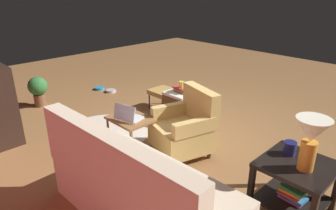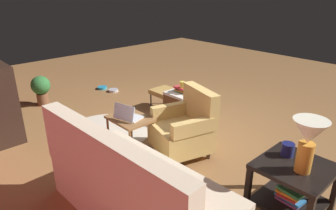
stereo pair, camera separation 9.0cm
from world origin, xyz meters
TOP-DOWN VIEW (x-y plane):
  - ground at (0.00, 0.00)m, footprint 12.00×12.00m
  - couch at (-0.98, 1.66)m, footprint 1.93×0.92m
  - armchair at (-0.45, 0.46)m, footprint 0.83×0.84m
  - side_table at (-1.94, 0.53)m, footprint 0.64×0.64m
  - table_lamp at (-2.02, 0.58)m, footprint 0.30×0.30m
  - small_vase at (-1.80, 0.43)m, footprint 0.12×0.12m
  - book_stack_shelf at (-1.94, 0.53)m, footprint 0.27×0.21m
  - laptop_desk at (0.09, 0.93)m, footprint 0.56×0.44m
  - laptop at (0.08, 0.98)m, footprint 0.37×0.32m
  - wicker_hamper at (0.32, -0.28)m, footprint 0.45×0.45m
  - book_stack_hamper at (0.32, -0.28)m, footprint 0.27×0.20m
  - yellow_mug at (0.29, -0.24)m, footprint 0.08×0.08m
  - ottoman at (0.86, -0.37)m, footprint 0.40×0.40m
  - circular_rug at (0.79, 0.91)m, footprint 1.34×1.34m
  - pet_bowl_steel at (2.27, -0.21)m, footprint 0.20×0.20m
  - pet_bowl_teal at (2.58, -0.13)m, footprint 0.20×0.20m
  - potted_plant at (2.54, 1.15)m, footprint 0.34×0.34m

SIDE VIEW (x-z plane):
  - ground at x=0.00m, z-range 0.00..0.00m
  - circular_rug at x=0.79m, z-range 0.00..0.01m
  - pet_bowl_steel at x=2.27m, z-range 0.00..0.05m
  - pet_bowl_teal at x=2.58m, z-range 0.00..0.05m
  - book_stack_shelf at x=-1.94m, z-range 0.15..0.28m
  - wicker_hamper at x=0.32m, z-range 0.00..0.48m
  - ottoman at x=0.86m, z-range 0.13..0.49m
  - potted_plant at x=2.54m, z-range 0.06..0.61m
  - couch at x=-0.98m, z-range -0.17..0.83m
  - armchair at x=-0.45m, z-range -0.07..0.80m
  - side_table at x=-1.94m, z-range 0.09..0.64m
  - laptop_desk at x=0.09m, z-range 0.18..0.66m
  - book_stack_hamper at x=0.32m, z-range 0.48..0.57m
  - laptop at x=0.08m, z-range 0.42..0.63m
  - small_vase at x=-1.80m, z-range 0.55..0.68m
  - yellow_mug at x=0.29m, z-range 0.57..0.67m
  - table_lamp at x=-2.02m, z-range 0.64..1.14m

